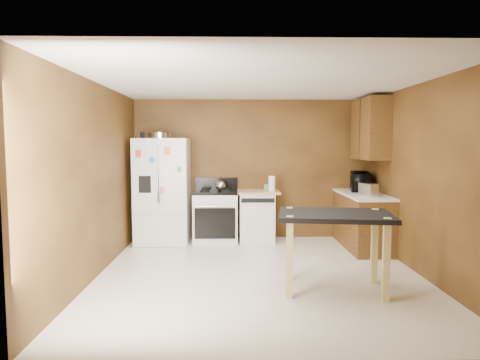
{
  "coord_description": "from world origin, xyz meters",
  "views": [
    {
      "loc": [
        -0.36,
        -5.48,
        1.72
      ],
      "look_at": [
        -0.23,
        0.85,
        1.17
      ],
      "focal_mm": 32.0,
      "sensor_mm": 36.0,
      "label": 1
    }
  ],
  "objects_px": {
    "toaster": "(369,190)",
    "gas_range": "(216,215)",
    "microwave": "(360,182)",
    "kettle": "(221,186)",
    "refrigerator": "(163,191)",
    "paper_towel": "(272,184)",
    "island": "(335,225)",
    "roasting_pan": "(160,136)",
    "green_canister": "(267,187)",
    "dishwasher": "(257,215)",
    "pen_cup": "(142,135)"
  },
  "relations": [
    {
      "from": "paper_towel",
      "to": "gas_range",
      "type": "bearing_deg",
      "value": 174.4
    },
    {
      "from": "refrigerator",
      "to": "gas_range",
      "type": "height_order",
      "value": "refrigerator"
    },
    {
      "from": "island",
      "to": "refrigerator",
      "type": "bearing_deg",
      "value": 134.18
    },
    {
      "from": "roasting_pan",
      "to": "dishwasher",
      "type": "relative_size",
      "value": 0.44
    },
    {
      "from": "roasting_pan",
      "to": "microwave",
      "type": "relative_size",
      "value": 0.72
    },
    {
      "from": "paper_towel",
      "to": "green_canister",
      "type": "bearing_deg",
      "value": 114.44
    },
    {
      "from": "gas_range",
      "to": "dishwasher",
      "type": "height_order",
      "value": "gas_range"
    },
    {
      "from": "toaster",
      "to": "gas_range",
      "type": "distance_m",
      "value": 2.61
    },
    {
      "from": "roasting_pan",
      "to": "gas_range",
      "type": "xyz_separation_m",
      "value": [
        0.93,
        0.08,
        -1.39
      ]
    },
    {
      "from": "kettle",
      "to": "refrigerator",
      "type": "bearing_deg",
      "value": -179.78
    },
    {
      "from": "roasting_pan",
      "to": "green_canister",
      "type": "distance_m",
      "value": 2.05
    },
    {
      "from": "pen_cup",
      "to": "green_canister",
      "type": "xyz_separation_m",
      "value": [
        2.13,
        0.17,
        -0.91
      ]
    },
    {
      "from": "microwave",
      "to": "dishwasher",
      "type": "bearing_deg",
      "value": 96.01
    },
    {
      "from": "roasting_pan",
      "to": "paper_towel",
      "type": "bearing_deg",
      "value": -0.38
    },
    {
      "from": "kettle",
      "to": "refrigerator",
      "type": "distance_m",
      "value": 1.0
    },
    {
      "from": "microwave",
      "to": "gas_range",
      "type": "xyz_separation_m",
      "value": [
        -2.48,
        0.15,
        -0.59
      ]
    },
    {
      "from": "toaster",
      "to": "island",
      "type": "relative_size",
      "value": 0.2
    },
    {
      "from": "roasting_pan",
      "to": "island",
      "type": "relative_size",
      "value": 0.28
    },
    {
      "from": "kettle",
      "to": "island",
      "type": "relative_size",
      "value": 0.13
    },
    {
      "from": "toaster",
      "to": "dishwasher",
      "type": "bearing_deg",
      "value": 128.71
    },
    {
      "from": "roasting_pan",
      "to": "green_canister",
      "type": "xyz_separation_m",
      "value": [
        1.83,
        0.15,
        -0.91
      ]
    },
    {
      "from": "microwave",
      "to": "pen_cup",
      "type": "bearing_deg",
      "value": 100.83
    },
    {
      "from": "microwave",
      "to": "toaster",
      "type": "bearing_deg",
      "value": -174.24
    },
    {
      "from": "roasting_pan",
      "to": "gas_range",
      "type": "height_order",
      "value": "roasting_pan"
    },
    {
      "from": "roasting_pan",
      "to": "refrigerator",
      "type": "relative_size",
      "value": 0.22
    },
    {
      "from": "paper_towel",
      "to": "roasting_pan",
      "type": "bearing_deg",
      "value": 179.62
    },
    {
      "from": "microwave",
      "to": "gas_range",
      "type": "bearing_deg",
      "value": 98.17
    },
    {
      "from": "paper_towel",
      "to": "refrigerator",
      "type": "xyz_separation_m",
      "value": [
        -1.88,
        0.03,
        -0.12
      ]
    },
    {
      "from": "paper_towel",
      "to": "island",
      "type": "distance_m",
      "value": 2.49
    },
    {
      "from": "roasting_pan",
      "to": "microwave",
      "type": "xyz_separation_m",
      "value": [
        3.42,
        -0.06,
        -0.8
      ]
    },
    {
      "from": "green_canister",
      "to": "gas_range",
      "type": "bearing_deg",
      "value": -175.45
    },
    {
      "from": "paper_towel",
      "to": "toaster",
      "type": "xyz_separation_m",
      "value": [
        1.44,
        -0.74,
        -0.02
      ]
    },
    {
      "from": "paper_towel",
      "to": "green_canister",
      "type": "height_order",
      "value": "paper_towel"
    },
    {
      "from": "paper_towel",
      "to": "refrigerator",
      "type": "height_order",
      "value": "refrigerator"
    },
    {
      "from": "toaster",
      "to": "gas_range",
      "type": "bearing_deg",
      "value": 136.52
    },
    {
      "from": "paper_towel",
      "to": "microwave",
      "type": "bearing_deg",
      "value": -1.95
    },
    {
      "from": "green_canister",
      "to": "dishwasher",
      "type": "bearing_deg",
      "value": -165.16
    },
    {
      "from": "pen_cup",
      "to": "paper_towel",
      "type": "bearing_deg",
      "value": 0.11
    },
    {
      "from": "microwave",
      "to": "kettle",
      "type": "bearing_deg",
      "value": 99.4
    },
    {
      "from": "kettle",
      "to": "roasting_pan",
      "type": "bearing_deg",
      "value": -178.53
    },
    {
      "from": "paper_towel",
      "to": "refrigerator",
      "type": "distance_m",
      "value": 1.89
    },
    {
      "from": "refrigerator",
      "to": "island",
      "type": "height_order",
      "value": "refrigerator"
    },
    {
      "from": "refrigerator",
      "to": "gas_range",
      "type": "bearing_deg",
      "value": 3.81
    },
    {
      "from": "roasting_pan",
      "to": "green_canister",
      "type": "bearing_deg",
      "value": 4.81
    },
    {
      "from": "kettle",
      "to": "gas_range",
      "type": "distance_m",
      "value": 0.54
    },
    {
      "from": "paper_towel",
      "to": "toaster",
      "type": "relative_size",
      "value": 0.99
    },
    {
      "from": "paper_towel",
      "to": "island",
      "type": "bearing_deg",
      "value": -78.19
    },
    {
      "from": "roasting_pan",
      "to": "pen_cup",
      "type": "xyz_separation_m",
      "value": [
        -0.3,
        -0.02,
        0.0
      ]
    },
    {
      "from": "toaster",
      "to": "dishwasher",
      "type": "height_order",
      "value": "toaster"
    },
    {
      "from": "green_canister",
      "to": "island",
      "type": "bearing_deg",
      "value": -77.33
    }
  ]
}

